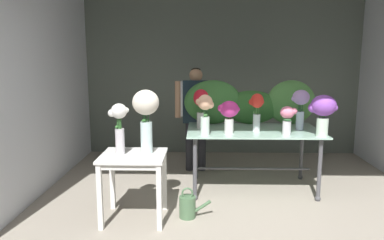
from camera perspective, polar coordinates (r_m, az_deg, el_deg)
ground_plane at (r=5.12m, az=5.63°, el=-10.23°), size 8.19×8.19×0.00m
wall_back at (r=6.67m, az=4.68°, el=7.31°), size 4.95×0.12×2.91m
wall_left at (r=5.24m, az=-22.32°, el=5.88°), size 0.12×3.84×2.91m
display_table_glass at (r=4.90m, az=9.42°, el=-2.80°), size 1.71×1.02×0.82m
side_table_white at (r=4.00m, az=-9.05°, el=-6.66°), size 0.68×0.61×0.73m
florist at (r=5.58m, az=0.60°, el=1.95°), size 0.63×0.24×1.58m
foliage_backdrop at (r=5.20m, az=8.16°, el=2.55°), size 1.82×0.32×0.61m
vase_magenta_dahlias at (r=4.55m, az=5.73°, el=1.13°), size 0.27×0.24×0.40m
vase_scarlet_stock at (r=4.72m, az=9.97°, el=1.78°), size 0.19×0.16×0.48m
vase_crimson_carnations at (r=4.85m, az=1.44°, el=2.45°), size 0.21×0.20×0.52m
vase_peach_roses at (r=4.42m, az=2.06°, el=1.41°), size 0.22×0.18×0.49m
vase_lilac_freesia at (r=4.93m, az=16.44°, el=2.38°), size 0.23×0.22×0.52m
vase_violet_peonies at (r=4.61m, az=19.60°, el=1.45°), size 0.34×0.29×0.49m
vase_rosy_ranunculus at (r=4.59m, az=14.58°, el=0.31°), size 0.20×0.17×0.35m
vase_white_roses_tall at (r=3.93m, az=-11.21°, el=-0.75°), size 0.22×0.17×0.54m
vase_cream_lisianthus_tall at (r=3.92m, az=-7.16°, el=1.19°), size 0.28×0.28×0.68m
watering_can at (r=4.15m, az=-0.64°, el=-13.23°), size 0.35×0.18×0.34m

